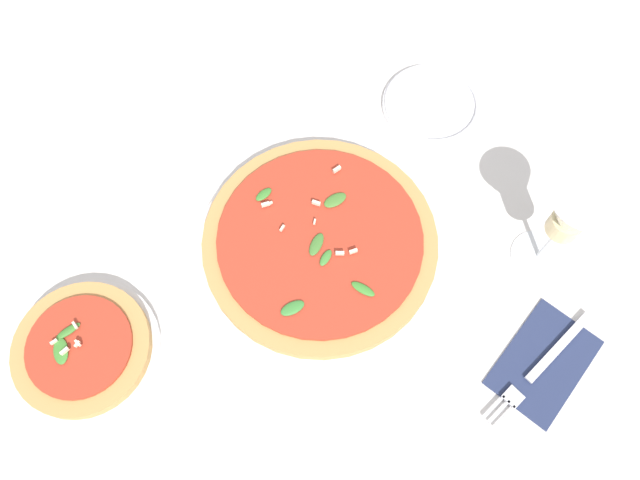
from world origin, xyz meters
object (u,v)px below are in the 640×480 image
(fork, at_px, (541,367))
(wine_glass, at_px, (569,219))
(pizza_arugula_main, at_px, (320,244))
(side_plate_white, at_px, (430,103))
(pizza_personal_side, at_px, (83,349))

(fork, bearing_deg, wine_glass, -140.97)
(pizza_arugula_main, xyz_separation_m, side_plate_white, (-0.31, 0.02, -0.01))
(pizza_personal_side, distance_m, fork, 0.63)
(wine_glass, bearing_deg, pizza_arugula_main, -60.63)
(fork, distance_m, side_plate_white, 0.45)
(pizza_arugula_main, height_order, pizza_personal_side, same)
(pizza_personal_side, height_order, wine_glass, wine_glass)
(pizza_arugula_main, distance_m, pizza_personal_side, 0.36)
(pizza_arugula_main, relative_size, fork, 1.71)
(side_plate_white, bearing_deg, pizza_personal_side, -19.02)
(pizza_personal_side, distance_m, side_plate_white, 0.65)
(pizza_personal_side, xyz_separation_m, fork, (-0.31, 0.54, -0.01))
(pizza_arugula_main, height_order, side_plate_white, pizza_arugula_main)
(wine_glass, xyz_separation_m, side_plate_white, (-0.15, -0.26, -0.12))
(fork, height_order, side_plate_white, side_plate_white)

